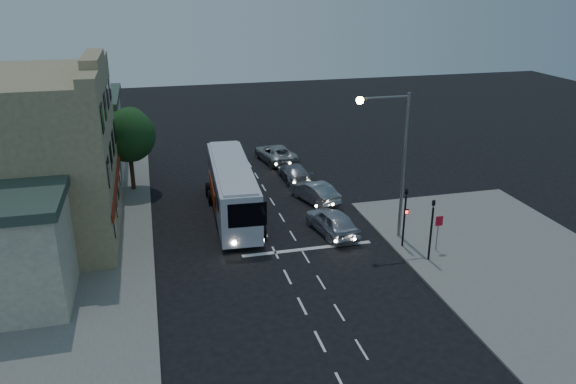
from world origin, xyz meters
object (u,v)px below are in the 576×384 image
object	(u,v)px
traffic_signal_main	(405,211)
regulatory_sign	(438,227)
car_suv	(332,221)
street_tree	(128,133)
car_sedan_a	(315,192)
car_sedan_b	(294,172)
car_sedan_c	(276,153)
traffic_signal_side	(432,223)
streetlight	(395,150)
tour_bus	(232,188)

from	to	relation	value
traffic_signal_main	regulatory_sign	world-z (taller)	traffic_signal_main
car_suv	street_tree	size ratio (longest dim) A/B	0.77
car_sedan_a	regulatory_sign	bearing A→B (deg)	98.12
car_sedan_b	car_sedan_c	size ratio (longest dim) A/B	0.86
traffic_signal_side	car_sedan_c	bearing A→B (deg)	101.76
car_suv	traffic_signal_main	bearing A→B (deg)	130.12
car_sedan_b	car_sedan_c	bearing A→B (deg)	-87.22
car_sedan_a	traffic_signal_main	xyz separation A→B (m)	(3.00, -8.52, 1.68)
car_sedan_b	regulatory_sign	bearing A→B (deg)	108.16
traffic_signal_main	streetlight	distance (m)	3.61
car_suv	car_sedan_a	bearing A→B (deg)	-103.94
street_tree	car_suv	bearing A→B (deg)	-42.32
regulatory_sign	street_tree	size ratio (longest dim) A/B	0.35
tour_bus	traffic_signal_main	world-z (taller)	traffic_signal_main
car_sedan_a	street_tree	xyz separation A→B (m)	(-12.81, 5.73, 3.75)
car_sedan_c	street_tree	world-z (taller)	street_tree
traffic_signal_main	street_tree	world-z (taller)	street_tree
car_suv	street_tree	bearing A→B (deg)	-51.23
tour_bus	regulatory_sign	xyz separation A→B (m)	(10.84, -8.54, -0.38)
car_sedan_b	car_sedan_c	world-z (taller)	car_sedan_c
car_sedan_a	car_suv	bearing A→B (deg)	66.87
car_sedan_a	streetlight	distance (m)	9.10
car_suv	street_tree	world-z (taller)	street_tree
traffic_signal_side	regulatory_sign	bearing A→B (deg)	43.92
tour_bus	street_tree	distance (m)	9.80
car_sedan_b	traffic_signal_main	distance (m)	13.91
tour_bus	car_suv	size ratio (longest dim) A/B	2.51
car_sedan_b	car_sedan_c	distance (m)	5.22
car_sedan_b	streetlight	xyz separation A→B (m)	(3.01, -11.99, 5.05)
car_sedan_b	regulatory_sign	distance (m)	15.28
car_suv	streetlight	xyz separation A→B (m)	(3.22, -1.60, 4.92)
car_sedan_c	regulatory_sign	bearing A→B (deg)	95.90
streetlight	street_tree	distance (m)	20.19
tour_bus	car_suv	bearing A→B (deg)	-35.59
car_sedan_a	regulatory_sign	distance (m)	10.66
traffic_signal_main	streetlight	world-z (taller)	streetlight
tour_bus	car_sedan_c	distance (m)	12.47
car_suv	regulatory_sign	xyz separation A→B (m)	(5.18, -4.04, 0.78)
car_sedan_a	car_sedan_b	world-z (taller)	car_sedan_a
traffic_signal_main	regulatory_sign	xyz separation A→B (m)	(1.70, -1.01, -0.82)
car_sedan_b	traffic_signal_side	bearing A→B (deg)	103.62
street_tree	traffic_signal_main	bearing A→B (deg)	-42.03
car_sedan_a	traffic_signal_side	size ratio (longest dim) A/B	1.10
traffic_signal_side	streetlight	xyz separation A→B (m)	(-0.96, 3.40, 3.31)
streetlight	car_suv	bearing A→B (deg)	153.61
streetlight	car_sedan_a	bearing A→B (deg)	111.11
car_sedan_a	car_sedan_b	bearing A→B (deg)	-105.00
car_suv	traffic_signal_main	world-z (taller)	traffic_signal_main
car_sedan_a	tour_bus	bearing A→B (deg)	-8.89
streetlight	street_tree	xyz separation A→B (m)	(-15.55, 12.82, -1.23)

